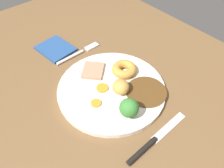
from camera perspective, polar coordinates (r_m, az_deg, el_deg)
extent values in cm
cube|color=brown|center=(60.48, -0.15, -2.87)|extent=(120.00, 84.00, 3.60)
cylinder|color=silver|center=(58.74, 0.00, -1.12)|extent=(28.29, 28.29, 1.40)
cylinder|color=#563819|center=(57.58, 8.79, -1.90)|extent=(10.53, 10.53, 0.30)
cube|color=tan|center=(62.00, -5.11, 3.37)|extent=(8.54, 8.61, 0.80)
torus|color=#C68938|center=(61.19, 3.17, 3.81)|extent=(6.81, 6.81, 2.38)
ellipsoid|color=#BC8C42|center=(55.82, 2.30, -0.72)|extent=(6.18, 6.10, 3.55)
cylinder|color=orange|center=(54.54, -4.15, -4.94)|extent=(2.55, 2.55, 0.46)
cylinder|color=orange|center=(57.68, -2.50, -1.02)|extent=(3.20, 3.20, 0.41)
cylinder|color=#8CB766|center=(52.00, 4.26, -7.68)|extent=(1.47, 1.47, 1.53)
sphere|color=#387A33|center=(50.10, 4.41, -6.14)|extent=(4.51, 4.51, 4.51)
cylinder|color=silver|center=(69.33, -10.67, 6.78)|extent=(0.92, 9.50, 0.90)
cube|color=silver|center=(72.73, -5.21, 9.54)|extent=(2.01, 4.50, 0.60)
cylinder|color=black|center=(49.41, 7.78, -16.62)|extent=(1.34, 8.52, 1.20)
cube|color=silver|center=(53.85, 14.37, -10.70)|extent=(1.87, 10.53, 0.40)
cube|color=navy|center=(73.69, -14.30, 8.79)|extent=(11.91, 10.13, 0.80)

